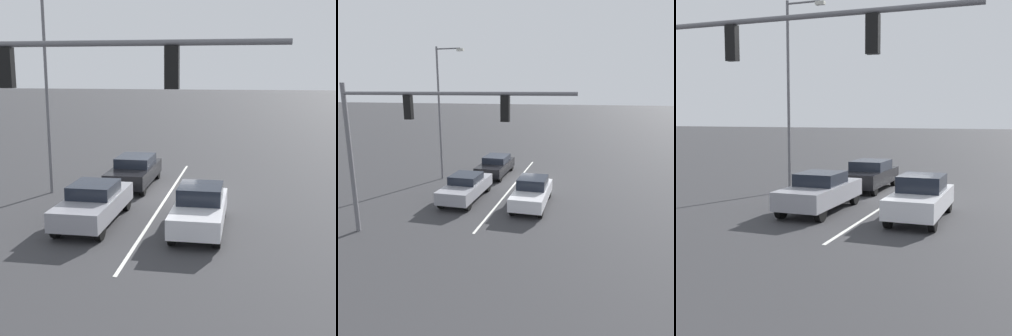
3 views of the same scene
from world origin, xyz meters
The scene contains 7 objects.
ground_plane centered at (0.00, 0.00, 0.00)m, with size 240.00×240.00×0.00m, color #333335.
lane_stripe_left_divider centered at (0.00, 1.74, 0.01)m, with size 0.12×15.48×0.01m, color silver.
car_silver_leftlane_front centered at (-1.90, 5.11, 0.79)m, with size 1.74×4.44×1.59m.
car_gray_midlane_front centered at (2.05, 5.03, 0.78)m, with size 1.80×4.73×1.51m.
car_black_midlane_second centered at (1.93, -0.83, 0.76)m, with size 1.88×4.60×1.46m.
traffic_signal_gantry centered at (2.38, 10.47, 4.83)m, with size 9.68×0.37×6.62m.
street_lamp_right_shoulder centered at (5.24, 1.14, 5.20)m, with size 1.99×0.24×9.12m.
Camera 1 is at (-3.47, 21.06, 5.58)m, focal length 50.00 mm.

